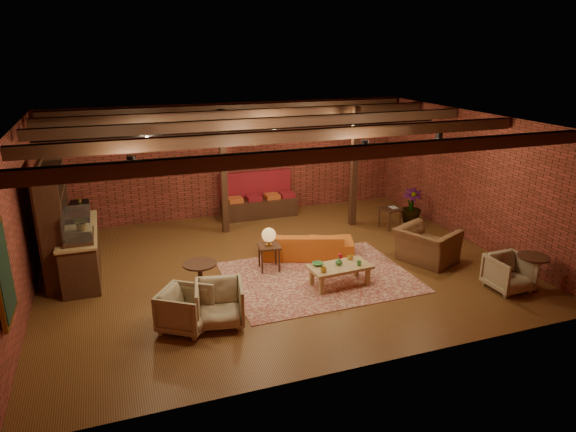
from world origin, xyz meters
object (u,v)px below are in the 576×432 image
object	(u,v)px
side_table_lamp	(269,238)
armchair_right	(427,240)
side_table_book	(390,210)
round_table_right	(532,267)
round_table_left	(200,273)
plant_tall	(414,172)
coffee_table	(339,268)
sofa	(308,244)
armchair_b	(219,302)
armchair_far	(509,271)
armchair_a	(185,308)

from	to	relation	value
side_table_lamp	armchair_right	bearing A→B (deg)	-12.54
side_table_book	round_table_right	distance (m)	4.26
round_table_left	plant_tall	size ratio (longest dim) A/B	0.24
side_table_book	round_table_right	world-z (taller)	round_table_right
coffee_table	round_table_right	bearing A→B (deg)	-22.44
side_table_book	round_table_right	size ratio (longest dim) A/B	0.83
coffee_table	side_table_lamp	size ratio (longest dim) A/B	1.35
round_table_right	plant_tall	size ratio (longest dim) A/B	0.25
sofa	round_table_left	distance (m)	2.92
coffee_table	side_table_lamp	xyz separation A→B (m)	(-1.11, 1.21, 0.35)
coffee_table	armchair_b	size ratio (longest dim) A/B	1.55
side_table_lamp	sofa	bearing A→B (deg)	20.01
side_table_book	armchair_b	bearing A→B (deg)	-147.82
armchair_right	armchair_far	xyz separation A→B (m)	(0.74, -1.76, -0.13)
armchair_right	round_table_right	xyz separation A→B (m)	(1.16, -1.90, -0.05)
round_table_right	armchair_far	size ratio (longest dim) A/B	0.91
armchair_a	armchair_b	distance (m)	0.60
armchair_right	armchair_far	size ratio (longest dim) A/B	1.53
sofa	side_table_book	xyz separation A→B (m)	(2.81, 1.12, 0.21)
round_table_left	armchair_far	bearing A→B (deg)	-17.39
round_table_right	armchair_far	distance (m)	0.45
side_table_lamp	plant_tall	distance (m)	5.00
sofa	armchair_far	size ratio (longest dim) A/B	2.62
sofa	armchair_right	world-z (taller)	armchair_right
armchair_far	side_table_book	bearing A→B (deg)	93.82
sofa	armchair_a	size ratio (longest dim) A/B	2.54
coffee_table	side_table_book	size ratio (longest dim) A/B	2.19
armchair_a	side_table_lamp	bearing A→B (deg)	-14.19
armchair_far	plant_tall	bearing A→B (deg)	83.14
round_table_left	side_table_book	world-z (taller)	round_table_left
sofa	armchair_far	xyz separation A→B (m)	(3.16, -2.93, 0.09)
armchair_far	side_table_lamp	bearing A→B (deg)	147.92
round_table_left	armchair_right	distance (m)	5.13
armchair_b	round_table_right	xyz separation A→B (m)	(6.17, -0.79, 0.06)
side_table_book	plant_tall	xyz separation A→B (m)	(0.77, 0.18, 0.92)
coffee_table	plant_tall	world-z (taller)	plant_tall
side_table_lamp	armchair_b	bearing A→B (deg)	-128.69
side_table_book	plant_tall	distance (m)	1.22
coffee_table	round_table_right	world-z (taller)	round_table_right
side_table_lamp	armchair_right	world-z (taller)	armchair_right
armchair_b	side_table_book	world-z (taller)	armchair_b
round_table_left	armchair_right	world-z (taller)	armchair_right
round_table_right	round_table_left	bearing A→B (deg)	162.53
coffee_table	plant_tall	distance (m)	4.70
side_table_book	round_table_right	xyz separation A→B (m)	(0.77, -4.19, -0.03)
round_table_left	side_table_book	size ratio (longest dim) A/B	1.14
coffee_table	plant_tall	xyz separation A→B (m)	(3.55, 2.90, 1.05)
side_table_lamp	armchair_far	xyz separation A→B (m)	(4.24, -2.54, -0.34)
coffee_table	armchair_b	xyz separation A→B (m)	(-2.63, -0.68, 0.03)
sofa	plant_tall	distance (m)	3.98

